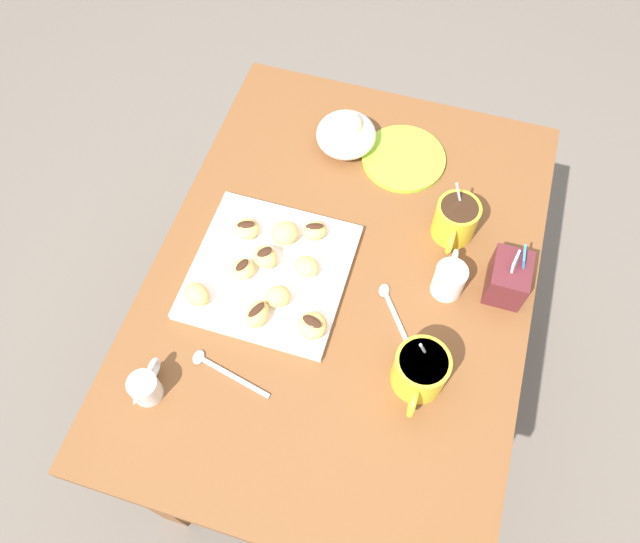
% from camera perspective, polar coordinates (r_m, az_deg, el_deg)
% --- Properties ---
extents(ground_plane, '(8.00, 8.00, 0.00)m').
position_cam_1_polar(ground_plane, '(1.86, 1.36, -11.00)').
color(ground_plane, '#665B51').
extents(dining_table, '(1.00, 0.73, 0.72)m').
position_cam_1_polar(dining_table, '(1.32, 1.88, -3.27)').
color(dining_table, brown).
rests_on(dining_table, ground_plane).
extents(pastry_plate_square, '(0.30, 0.30, 0.02)m').
position_cam_1_polar(pastry_plate_square, '(1.19, -4.69, 0.03)').
color(pastry_plate_square, white).
rests_on(pastry_plate_square, dining_table).
extents(coffee_mug_yellow_left, '(0.12, 0.09, 0.13)m').
position_cam_1_polar(coffee_mug_yellow_left, '(1.23, 12.50, 4.73)').
color(coffee_mug_yellow_left, yellow).
rests_on(coffee_mug_yellow_left, dining_table).
extents(coffee_mug_yellow_right, '(0.13, 0.09, 0.14)m').
position_cam_1_polar(coffee_mug_yellow_right, '(1.08, 9.30, -9.09)').
color(coffee_mug_yellow_right, yellow).
rests_on(coffee_mug_yellow_right, dining_table).
extents(cream_pitcher_white, '(0.10, 0.06, 0.07)m').
position_cam_1_polar(cream_pitcher_white, '(1.17, 11.95, -0.64)').
color(cream_pitcher_white, white).
rests_on(cream_pitcher_white, dining_table).
extents(sugar_caddy, '(0.09, 0.07, 0.11)m').
position_cam_1_polar(sugar_caddy, '(1.20, 17.09, -0.56)').
color(sugar_caddy, '#561E23').
rests_on(sugar_caddy, dining_table).
extents(ice_cream_bowl, '(0.13, 0.13, 0.10)m').
position_cam_1_polar(ice_cream_bowl, '(1.35, 2.45, 12.76)').
color(ice_cream_bowl, white).
rests_on(ice_cream_bowl, dining_table).
extents(chocolate_sauce_pitcher, '(0.09, 0.05, 0.06)m').
position_cam_1_polar(chocolate_sauce_pitcher, '(1.11, -15.97, -10.27)').
color(chocolate_sauce_pitcher, white).
rests_on(chocolate_sauce_pitcher, dining_table).
extents(saucer_lime_left, '(0.18, 0.18, 0.01)m').
position_cam_1_polar(saucer_lime_left, '(1.36, 7.78, 10.39)').
color(saucer_lime_left, '#9EC633').
rests_on(saucer_lime_left, dining_table).
extents(loose_spoon_near_saucer, '(0.14, 0.10, 0.01)m').
position_cam_1_polar(loose_spoon_near_saucer, '(1.16, 6.85, -3.75)').
color(loose_spoon_near_saucer, silver).
rests_on(loose_spoon_near_saucer, dining_table).
extents(loose_spoon_by_plate, '(0.05, 0.16, 0.01)m').
position_cam_1_polar(loose_spoon_by_plate, '(1.12, -9.22, -9.00)').
color(loose_spoon_by_plate, silver).
rests_on(loose_spoon_by_plate, dining_table).
extents(beignet_0, '(0.06, 0.06, 0.03)m').
position_cam_1_polar(beignet_0, '(1.17, -7.19, 0.22)').
color(beignet_0, '#E5B260').
rests_on(beignet_0, pastry_plate_square).
extents(chocolate_drizzle_0, '(0.03, 0.03, 0.00)m').
position_cam_1_polar(chocolate_drizzle_0, '(1.16, -7.28, 0.60)').
color(chocolate_drizzle_0, '#381E11').
rests_on(chocolate_drizzle_0, beignet_0).
extents(beignet_1, '(0.06, 0.06, 0.03)m').
position_cam_1_polar(beignet_1, '(1.17, -1.26, 0.47)').
color(beignet_1, '#E5B260').
rests_on(beignet_1, pastry_plate_square).
extents(beignet_2, '(0.07, 0.07, 0.04)m').
position_cam_1_polar(beignet_2, '(1.20, -3.32, 3.61)').
color(beignet_2, '#E5B260').
rests_on(beignet_2, pastry_plate_square).
extents(beignet_3, '(0.06, 0.04, 0.04)m').
position_cam_1_polar(beignet_3, '(1.12, -5.86, -3.97)').
color(beignet_3, '#E5B260').
rests_on(beignet_3, pastry_plate_square).
extents(chocolate_drizzle_3, '(0.04, 0.03, 0.00)m').
position_cam_1_polar(chocolate_drizzle_3, '(1.11, -5.95, -3.55)').
color(chocolate_drizzle_3, '#381E11').
rests_on(chocolate_drizzle_3, beignet_3).
extents(beignet_4, '(0.06, 0.06, 0.04)m').
position_cam_1_polar(beignet_4, '(1.14, -3.96, -2.33)').
color(beignet_4, '#E5B260').
rests_on(beignet_4, pastry_plate_square).
extents(beignet_5, '(0.06, 0.06, 0.03)m').
position_cam_1_polar(beignet_5, '(1.21, -0.51, 3.81)').
color(beignet_5, '#E5B260').
rests_on(beignet_5, pastry_plate_square).
extents(chocolate_drizzle_5, '(0.03, 0.04, 0.00)m').
position_cam_1_polar(chocolate_drizzle_5, '(1.19, -0.51, 4.24)').
color(chocolate_drizzle_5, '#381E11').
rests_on(chocolate_drizzle_5, beignet_5).
extents(beignet_6, '(0.06, 0.06, 0.03)m').
position_cam_1_polar(beignet_6, '(1.11, -0.73, -5.05)').
color(beignet_6, '#E5B260').
rests_on(beignet_6, pastry_plate_square).
extents(chocolate_drizzle_6, '(0.03, 0.04, 0.00)m').
position_cam_1_polar(chocolate_drizzle_6, '(1.09, -0.74, -4.67)').
color(chocolate_drizzle_6, '#381E11').
rests_on(chocolate_drizzle_6, beignet_6).
extents(beignet_7, '(0.06, 0.07, 0.04)m').
position_cam_1_polar(beignet_7, '(1.16, -11.40, -2.09)').
color(beignet_7, '#E5B260').
rests_on(beignet_7, pastry_plate_square).
extents(beignet_8, '(0.07, 0.07, 0.04)m').
position_cam_1_polar(beignet_8, '(1.18, -5.11, 1.34)').
color(beignet_8, '#E5B260').
rests_on(beignet_8, pastry_plate_square).
extents(chocolate_drizzle_8, '(0.04, 0.03, 0.00)m').
position_cam_1_polar(chocolate_drizzle_8, '(1.16, -5.19, 1.83)').
color(chocolate_drizzle_8, '#381E11').
rests_on(chocolate_drizzle_8, beignet_8).
extents(beignet_9, '(0.05, 0.05, 0.03)m').
position_cam_1_polar(beignet_9, '(1.22, -6.83, 3.96)').
color(beignet_9, '#E5B260').
rests_on(beignet_9, pastry_plate_square).
extents(chocolate_drizzle_9, '(0.03, 0.04, 0.00)m').
position_cam_1_polar(chocolate_drizzle_9, '(1.21, -6.91, 4.37)').
color(chocolate_drizzle_9, '#381E11').
rests_on(chocolate_drizzle_9, beignet_9).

